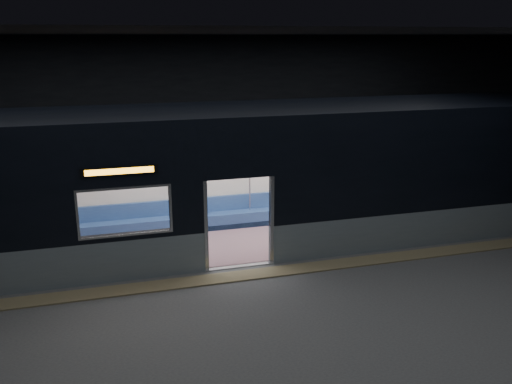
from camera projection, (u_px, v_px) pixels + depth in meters
name	position (u px, v px, depth m)	size (l,w,h in m)	color
station_floor	(252.00, 287.00, 11.12)	(24.00, 14.00, 0.01)	#47494C
station_envelope	(252.00, 108.00, 10.11)	(24.00, 14.00, 5.00)	black
tactile_strip	(245.00, 275.00, 11.62)	(22.80, 0.50, 0.03)	#8C7F59
metro_car	(223.00, 171.00, 12.96)	(18.00, 3.04, 3.35)	gray
passenger	(380.00, 189.00, 15.46)	(0.37, 0.63, 1.29)	black
handbag	(383.00, 195.00, 15.29)	(0.24, 0.21, 0.12)	black
transit_map	(323.00, 167.00, 15.11)	(0.92, 0.03, 0.60)	white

